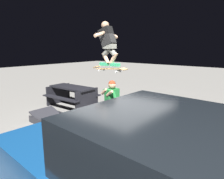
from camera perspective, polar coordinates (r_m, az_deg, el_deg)
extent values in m
plane|color=gray|center=(5.59, 1.12, -10.81)|extent=(40.00, 40.00, 0.00)
cube|color=black|center=(5.46, 3.48, -8.51)|extent=(1.76, 1.15, 0.51)
cube|color=#2D3856|center=(5.22, 0.00, -5.81)|extent=(0.32, 0.20, 0.12)
cube|color=#1E7233|center=(5.14, 0.00, -2.51)|extent=(0.27, 0.38, 0.50)
sphere|color=tan|center=(5.06, 0.00, 1.33)|extent=(0.20, 0.20, 0.20)
sphere|color=maroon|center=(5.06, 0.00, 1.55)|extent=(0.19, 0.19, 0.19)
cylinder|color=#1E7233|center=(4.93, 0.82, -2.23)|extent=(0.20, 0.12, 0.29)
cylinder|color=tan|center=(4.91, -0.67, -1.09)|extent=(0.25, 0.12, 0.19)
cylinder|color=#1E7233|center=(5.24, -1.83, -1.38)|extent=(0.20, 0.12, 0.29)
cylinder|color=tan|center=(5.10, -2.25, -0.60)|extent=(0.25, 0.12, 0.19)
cylinder|color=#2D3856|center=(5.05, -1.22, -6.68)|extent=(0.23, 0.42, 0.14)
cylinder|color=#2D3856|center=(5.04, -3.10, -10.07)|extent=(0.11, 0.11, 0.47)
cube|color=white|center=(5.11, -3.55, -12.64)|extent=(0.16, 0.28, 0.08)
cylinder|color=#2D3856|center=(5.19, -2.38, -6.17)|extent=(0.23, 0.42, 0.14)
cylinder|color=#2D3856|center=(5.18, -4.21, -9.46)|extent=(0.11, 0.11, 0.47)
cube|color=white|center=(5.24, -4.64, -11.97)|extent=(0.16, 0.28, 0.08)
cube|color=#AD8451|center=(5.22, -0.69, 5.97)|extent=(0.81, 0.23, 0.07)
cube|color=#AD8451|center=(5.51, -4.38, 6.46)|extent=(0.13, 0.20, 0.06)
cube|color=#AD8451|center=(4.95, 3.41, 5.86)|extent=(0.13, 0.20, 0.05)
cube|color=#99999E|center=(5.40, -3.03, 5.89)|extent=(0.07, 0.16, 0.03)
cylinder|color=white|center=(5.33, -3.66, 5.53)|extent=(0.06, 0.03, 0.05)
cylinder|color=white|center=(5.47, -2.41, 5.71)|extent=(0.06, 0.03, 0.05)
cube|color=#99999E|center=(5.05, 1.80, 5.48)|extent=(0.07, 0.16, 0.03)
cylinder|color=white|center=(4.98, 1.19, 5.11)|extent=(0.06, 0.03, 0.05)
cylinder|color=white|center=(5.13, 2.40, 5.29)|extent=(0.06, 0.03, 0.05)
cube|color=#2D9E66|center=(5.32, -2.22, 7.27)|extent=(0.26, 0.11, 0.08)
cube|color=#2D9E66|center=(5.10, 0.90, 7.07)|extent=(0.26, 0.11, 0.08)
cylinder|color=tan|center=(5.28, -1.78, 8.97)|extent=(0.24, 0.11, 0.31)
cylinder|color=slate|center=(5.22, -1.18, 11.14)|extent=(0.34, 0.14, 0.33)
cylinder|color=tan|center=(5.12, 0.42, 8.89)|extent=(0.24, 0.11, 0.31)
cylinder|color=slate|center=(5.16, -0.23, 11.13)|extent=(0.34, 0.14, 0.33)
cube|color=slate|center=(5.19, -0.71, 12.24)|extent=(0.31, 0.21, 0.12)
cube|color=black|center=(5.25, -1.42, 14.86)|extent=(0.46, 0.24, 0.52)
sphere|color=tan|center=(5.31, -1.96, 17.85)|extent=(0.20, 0.20, 0.20)
cylinder|color=tan|center=(5.10, -3.23, 15.61)|extent=(0.10, 0.45, 0.19)
cylinder|color=tan|center=(5.43, -0.07, 15.39)|extent=(0.10, 0.45, 0.19)
cube|color=#28282D|center=(6.27, -17.14, -8.49)|extent=(1.04, 0.80, 0.06)
cube|color=#28282D|center=(6.25, -17.18, -7.81)|extent=(1.01, 0.80, 0.41)
cube|color=#28282D|center=(6.06, -20.31, -8.73)|extent=(0.93, 0.06, 0.20)
cube|color=#28282D|center=(6.45, -14.25, -7.09)|extent=(0.93, 0.06, 0.20)
cube|color=black|center=(7.51, -11.46, 0.62)|extent=(1.74, 0.80, 0.06)
cube|color=black|center=(7.23, -14.59, -2.41)|extent=(1.71, 0.34, 0.04)
cube|color=black|center=(7.94, -8.45, -0.87)|extent=(1.71, 0.34, 0.04)
cube|color=black|center=(8.16, -15.00, -1.24)|extent=(0.13, 1.10, 0.72)
cube|color=black|center=(7.05, -7.12, -2.97)|extent=(0.13, 1.10, 0.72)
cube|color=black|center=(1.89, 21.19, -16.61)|extent=(2.05, 1.63, 0.56)
cylinder|color=black|center=(3.71, 1.10, -18.16)|extent=(0.61, 0.24, 0.60)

